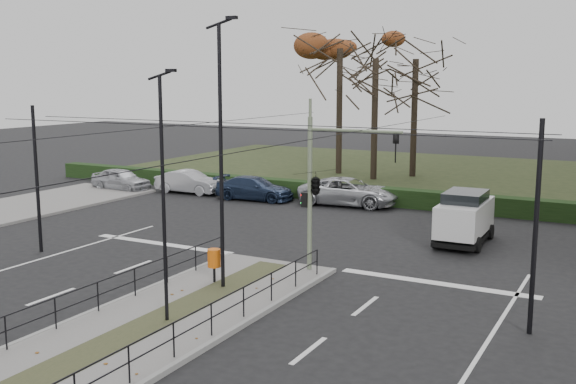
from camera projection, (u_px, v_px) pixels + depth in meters
name	position (u px, v px, depth m)	size (l,w,h in m)	color
ground	(205.00, 301.00, 21.54)	(140.00, 140.00, 0.00)	black
median_island	(155.00, 324.00, 19.35)	(4.40, 15.00, 0.14)	slate
park	(380.00, 170.00, 52.15)	(38.00, 26.00, 0.10)	#232D16
hedge	(302.00, 189.00, 40.42)	(38.00, 1.00, 1.00)	black
median_railing	(151.00, 295.00, 19.11)	(4.14, 13.24, 0.92)	black
catenary	(231.00, 189.00, 22.38)	(20.00, 34.00, 6.00)	black
traffic_light	(318.00, 182.00, 24.04)	(3.79, 2.14, 5.56)	slate
litter_bin	(214.00, 259.00, 22.99)	(0.45, 0.45, 1.16)	black
streetlamp_median_near	(164.00, 196.00, 18.82)	(0.60, 0.12, 7.15)	black
streetlamp_median_far	(221.00, 154.00, 21.82)	(0.74, 0.15, 8.82)	black
parked_car_first	(121.00, 179.00, 43.02)	(1.68, 4.17, 1.42)	#AAACB2
parked_car_second	(189.00, 182.00, 41.88)	(1.50, 4.30, 1.42)	#AAACB2
parked_car_third	(255.00, 188.00, 39.58)	(1.92, 4.72, 1.37)	#1C2841
parked_car_fourth	(349.00, 192.00, 37.88)	(2.56, 5.56, 1.54)	#AAACB2
white_van	(465.00, 216.00, 28.95)	(2.00, 4.22, 2.28)	silver
rust_tree	(340.00, 49.00, 48.75)	(8.51, 8.51, 12.00)	black
bare_tree_center	(416.00, 68.00, 47.47)	(6.55, 6.55, 11.08)	black
bare_tree_near	(376.00, 68.00, 46.02)	(5.63, 5.63, 11.07)	black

